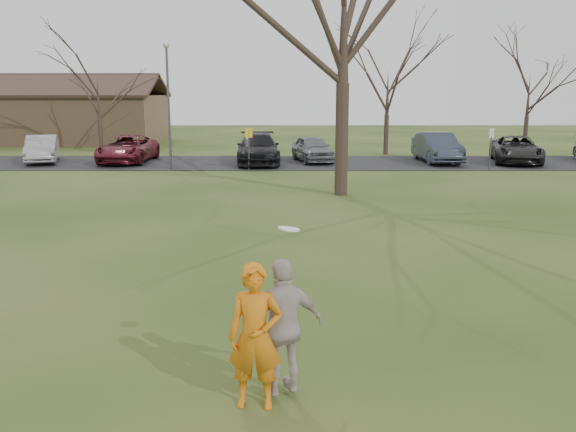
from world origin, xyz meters
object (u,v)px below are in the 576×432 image
object	(u,v)px
car_6	(516,149)
lamp_post	(168,89)
car_2	(128,149)
building	(25,117)
car_4	(312,149)
player_defender	(255,337)
catching_play	(284,326)
car_1	(42,149)
big_tree	(344,4)
car_3	(258,149)
car_5	(437,147)

from	to	relation	value
car_6	lamp_post	size ratio (longest dim) A/B	0.83
car_2	building	world-z (taller)	building
car_4	building	world-z (taller)	building
player_defender	catching_play	size ratio (longest dim) A/B	0.85
car_1	big_tree	bearing A→B (deg)	-50.57
big_tree	car_4	bearing A→B (deg)	93.90
car_4	car_6	distance (m)	11.11
player_defender	lamp_post	xyz separation A→B (m)	(-5.60, 23.19, 3.02)
player_defender	car_6	size ratio (longest dim) A/B	0.37
player_defender	car_3	bearing A→B (deg)	95.74
building	lamp_post	bearing A→B (deg)	-47.91
car_4	lamp_post	bearing A→B (deg)	-170.75
lamp_post	big_tree	bearing A→B (deg)	-43.15
car_6	big_tree	distance (m)	15.66
car_1	car_3	distance (m)	11.90
car_2	catching_play	xyz separation A→B (m)	(8.83, -25.61, 0.23)
car_2	lamp_post	bearing A→B (deg)	-40.47
car_1	car_3	size ratio (longest dim) A/B	0.81
car_1	big_tree	size ratio (longest dim) A/B	0.32
car_5	lamp_post	distance (m)	14.71
lamp_post	car_1	bearing A→B (deg)	161.25
player_defender	car_4	world-z (taller)	player_defender
big_tree	lamp_post	bearing A→B (deg)	136.85
car_2	car_5	size ratio (longest dim) A/B	1.08
car_5	building	distance (m)	30.93
car_5	building	xyz separation A→B (m)	(-28.13, 12.83, 1.09)
car_6	car_4	bearing A→B (deg)	-169.72
player_defender	car_6	xyz separation A→B (m)	(12.78, 25.62, -0.19)
car_5	building	world-z (taller)	building
lamp_post	catching_play	bearing A→B (deg)	-75.46
car_4	building	distance (m)	24.75
car_5	lamp_post	world-z (taller)	lamp_post
catching_play	car_2	bearing A→B (deg)	109.03
player_defender	big_tree	xyz separation A→B (m)	(2.40, 15.69, 6.05)
player_defender	big_tree	size ratio (longest dim) A/B	0.14
car_2	car_3	bearing A→B (deg)	-2.19
car_5	big_tree	world-z (taller)	big_tree
player_defender	car_3	xyz separation A→B (m)	(-1.28, 25.29, -0.11)
car_2	car_5	bearing A→B (deg)	2.09
car_3	car_4	xyz separation A→B (m)	(2.97, 0.83, -0.08)
car_1	car_4	size ratio (longest dim) A/B	1.05
car_3	big_tree	world-z (taller)	big_tree
car_2	catching_play	world-z (taller)	catching_play
car_1	car_5	xyz separation A→B (m)	(21.69, 0.10, 0.07)
building	lamp_post	xyz separation A→B (m)	(14.00, -15.50, 2.04)
car_1	car_4	distance (m)	14.86
car_2	car_5	distance (m)	17.00
car_1	car_2	world-z (taller)	same
car_1	car_5	size ratio (longest dim) A/B	0.91
lamp_post	big_tree	distance (m)	11.38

